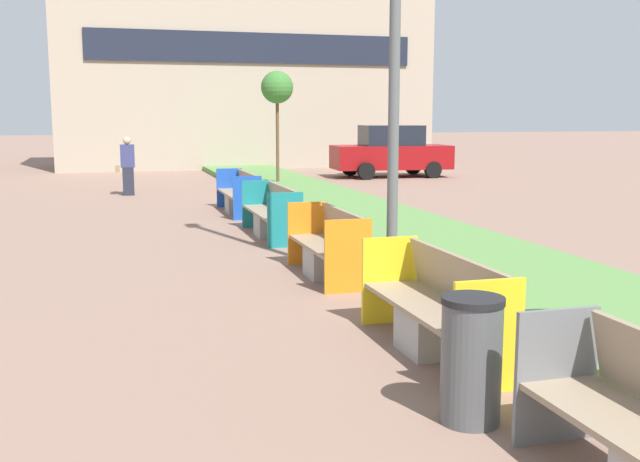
# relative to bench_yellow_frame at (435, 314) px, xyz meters

# --- Properties ---
(planter_grass_strip) EXTENTS (2.80, 120.00, 0.18)m
(planter_grass_strip) POSITION_rel_bench_yellow_frame_xyz_m (2.26, 4.86, -0.28)
(planter_grass_strip) COLOR #568442
(planter_grass_strip) RESTS_ON ground
(building_backdrop) EXTENTS (15.75, 5.64, 8.91)m
(building_backdrop) POSITION_rel_bench_yellow_frame_xyz_m (3.06, 26.98, 4.09)
(building_backdrop) COLOR tan
(building_backdrop) RESTS_ON ground
(bench_yellow_frame) EXTENTS (0.65, 2.21, 0.94)m
(bench_yellow_frame) POSITION_rel_bench_yellow_frame_xyz_m (0.00, 0.00, 0.00)
(bench_yellow_frame) COLOR #9E9B96
(bench_yellow_frame) RESTS_ON ground
(bench_orange_frame) EXTENTS (0.65, 1.99, 0.94)m
(bench_orange_frame) POSITION_rel_bench_yellow_frame_xyz_m (-0.00, 3.49, -0.01)
(bench_orange_frame) COLOR #9E9B96
(bench_orange_frame) RESTS_ON ground
(bench_teal_frame) EXTENTS (0.65, 2.45, 0.94)m
(bench_teal_frame) POSITION_rel_bench_yellow_frame_xyz_m (0.00, 7.13, 0.01)
(bench_teal_frame) COLOR #9E9B96
(bench_teal_frame) RESTS_ON ground
(bench_blue_frame) EXTENTS (0.65, 2.46, 0.94)m
(bench_blue_frame) POSITION_rel_bench_yellow_frame_xyz_m (0.00, 10.64, 0.01)
(bench_blue_frame) COLOR #9E9B96
(bench_blue_frame) RESTS_ON ground
(litter_bin) EXTENTS (0.46, 0.46, 0.94)m
(litter_bin) POSITION_rel_bench_yellow_frame_xyz_m (-0.43, -1.56, 0.10)
(litter_bin) COLOR #4C4F51
(litter_bin) RESTS_ON ground
(sapling_tree_far) EXTENTS (0.99, 0.99, 3.56)m
(sapling_tree_far) POSITION_rel_bench_yellow_frame_xyz_m (2.22, 16.44, 2.65)
(sapling_tree_far) COLOR brown
(sapling_tree_far) RESTS_ON ground
(pedestrian_walking) EXTENTS (0.53, 0.24, 1.63)m
(pedestrian_walking) POSITION_rel_bench_yellow_frame_xyz_m (-2.34, 15.26, 0.45)
(pedestrian_walking) COLOR #232633
(pedestrian_walking) RESTS_ON ground
(parked_car_distant) EXTENTS (4.32, 2.07, 1.86)m
(parked_car_distant) POSITION_rel_bench_yellow_frame_xyz_m (7.02, 19.11, 0.54)
(parked_car_distant) COLOR maroon
(parked_car_distant) RESTS_ON ground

